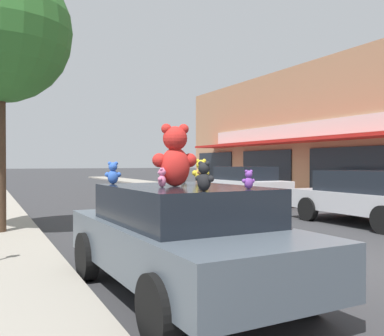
% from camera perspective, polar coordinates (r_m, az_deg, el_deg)
% --- Properties ---
extents(plush_art_car, '(2.19, 4.32, 1.44)m').
position_cam_1_polar(plush_art_car, '(5.70, -1.27, -9.04)').
color(plush_art_car, '#4C5660').
rests_on(plush_art_car, ground_plane).
extents(teddy_bear_giant, '(0.62, 0.41, 0.82)m').
position_cam_1_polar(teddy_bear_giant, '(5.60, -2.29, 1.58)').
color(teddy_bear_giant, red).
rests_on(teddy_bear_giant, plush_art_car).
extents(teddy_bear_pink, '(0.16, 0.17, 0.25)m').
position_cam_1_polar(teddy_bear_pink, '(5.42, -4.03, -1.31)').
color(teddy_bear_pink, pink).
rests_on(teddy_bear_pink, plush_art_car).
extents(teddy_bear_yellow, '(0.28, 0.19, 0.37)m').
position_cam_1_polar(teddy_bear_yellow, '(6.47, 1.18, -0.46)').
color(teddy_bear_yellow, yellow).
rests_on(teddy_bear_yellow, plush_art_car).
extents(teddy_bear_brown, '(0.15, 0.19, 0.25)m').
position_cam_1_polar(teddy_bear_brown, '(5.50, 1.24, -1.26)').
color(teddy_bear_brown, olive).
rests_on(teddy_bear_brown, plush_art_car).
extents(teddy_bear_purple, '(0.17, 0.11, 0.23)m').
position_cam_1_polar(teddy_bear_purple, '(5.10, 7.56, -1.55)').
color(teddy_bear_purple, purple).
rests_on(teddy_bear_purple, plush_art_car).
extents(teddy_bear_cream, '(0.16, 0.18, 0.25)m').
position_cam_1_polar(teddy_bear_cream, '(6.71, -1.12, -0.90)').
color(teddy_bear_cream, beige).
rests_on(teddy_bear_cream, plush_art_car).
extents(teddy_bear_blue, '(0.25, 0.17, 0.33)m').
position_cam_1_polar(teddy_bear_blue, '(6.32, -10.50, -0.68)').
color(teddy_bear_blue, blue).
rests_on(teddy_bear_blue, plush_art_car).
extents(teddy_bear_black, '(0.19, 0.25, 0.33)m').
position_cam_1_polar(teddy_bear_black, '(4.63, 1.62, -1.17)').
color(teddy_bear_black, black).
rests_on(teddy_bear_black, plush_art_car).
extents(parked_car_far_center, '(2.14, 4.38, 1.52)m').
position_cam_1_polar(parked_car_far_center, '(13.04, 22.36, -3.43)').
color(parked_car_far_center, '#B7B7BC').
rests_on(parked_car_far_center, ground_plane).
extents(parked_car_far_right, '(2.02, 4.10, 1.59)m').
position_cam_1_polar(parked_car_far_right, '(17.85, 7.04, -2.18)').
color(parked_car_far_right, silver).
rests_on(parked_car_far_right, ground_plane).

